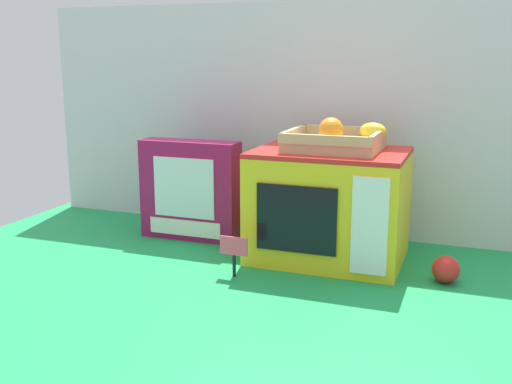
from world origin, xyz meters
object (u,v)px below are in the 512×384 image
loose_toy_apple (446,269)px  toy_microwave (329,205)px  food_groups_crate (336,141)px  price_sign (234,250)px  cookie_set_box (190,190)px

loose_toy_apple → toy_microwave: bearing=165.7°
food_groups_crate → loose_toy_apple: bearing=-15.4°
toy_microwave → price_sign: 0.29m
food_groups_crate → loose_toy_apple: food_groups_crate is taller
loose_toy_apple → food_groups_crate: bearing=164.6°
toy_microwave → loose_toy_apple: 0.33m
toy_microwave → cookie_set_box: toy_microwave is taller
food_groups_crate → price_sign: (-0.19, -0.22, -0.24)m
cookie_set_box → price_sign: size_ratio=2.91×
toy_microwave → price_sign: bearing=-129.8°
price_sign → toy_microwave: bearing=50.2°
cookie_set_box → loose_toy_apple: bearing=-9.2°
toy_microwave → food_groups_crate: size_ratio=1.60×
price_sign → loose_toy_apple: (0.48, 0.14, -0.03)m
cookie_set_box → price_sign: 0.36m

